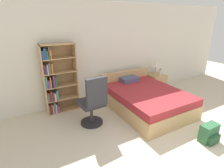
{
  "coord_description": "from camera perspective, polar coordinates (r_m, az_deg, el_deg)",
  "views": [
    {
      "loc": [
        -2.33,
        -1.03,
        2.15
      ],
      "look_at": [
        -0.65,
        1.98,
        0.87
      ],
      "focal_mm": 28.0,
      "sensor_mm": 36.0,
      "label": 1
    }
  ],
  "objects": [
    {
      "name": "bed",
      "position": [
        4.51,
        10.68,
        -4.74
      ],
      "size": [
        1.55,
        2.03,
        0.77
      ],
      "color": "tan",
      "rests_on": "ground_plane"
    },
    {
      "name": "wall_back",
      "position": [
        4.93,
        -0.44,
        10.36
      ],
      "size": [
        9.0,
        0.06,
        2.6
      ],
      "color": "silver",
      "rests_on": "ground_plane"
    },
    {
      "name": "water_bottle",
      "position": [
        5.62,
        15.48,
        3.74
      ],
      "size": [
        0.06,
        0.06,
        0.21
      ],
      "color": "silver",
      "rests_on": "nightstand"
    },
    {
      "name": "nightstand",
      "position": [
        5.79,
        14.15,
        0.59
      ],
      "size": [
        0.53,
        0.48,
        0.52
      ],
      "color": "tan",
      "rests_on": "ground_plane"
    },
    {
      "name": "backpack_green",
      "position": [
        3.82,
        29.17,
        -13.91
      ],
      "size": [
        0.36,
        0.25,
        0.35
      ],
      "color": "#2D603D",
      "rests_on": "ground_plane"
    },
    {
      "name": "office_chair",
      "position": [
        3.64,
        -6.15,
        -6.16
      ],
      "size": [
        0.51,
        0.59,
        1.13
      ],
      "color": "#232326",
      "rests_on": "ground_plane"
    },
    {
      "name": "table_lamp",
      "position": [
        5.58,
        14.12,
        6.34
      ],
      "size": [
        0.27,
        0.27,
        0.44
      ],
      "color": "tan",
      "rests_on": "nightstand"
    },
    {
      "name": "bookshelf",
      "position": [
        4.31,
        -17.77,
        1.18
      ],
      "size": [
        0.77,
        0.32,
        1.65
      ],
      "color": "tan",
      "rests_on": "ground_plane"
    }
  ]
}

